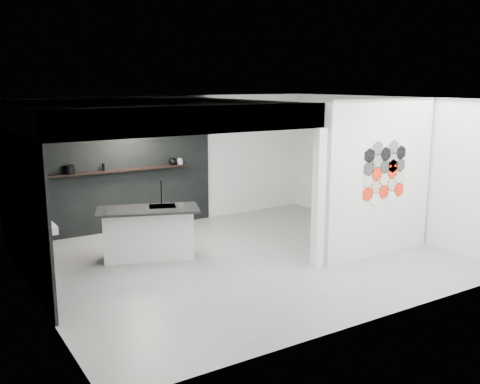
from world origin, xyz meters
name	(u,v)px	position (x,y,z in m)	size (l,w,h in m)	color
floor	(244,259)	(0.00, 0.00, -0.01)	(7.00, 6.00, 0.01)	slate
partition_panel	(380,178)	(2.23, -1.00, 1.40)	(2.45, 0.15, 2.80)	silver
bay_clad_back	(114,176)	(-1.30, 2.97, 1.18)	(4.40, 0.04, 2.35)	black
bay_clad_left	(21,207)	(-3.47, 1.00, 1.18)	(0.04, 4.00, 2.35)	black
bulkhead	(149,113)	(-1.30, 1.00, 2.55)	(4.40, 4.00, 0.40)	silver
corner_column	(318,199)	(0.82, -1.00, 1.18)	(0.16, 0.16, 2.35)	silver
fascia_beam	(202,120)	(-1.30, -0.92, 2.55)	(4.40, 0.16, 0.40)	silver
wall_basin	(41,228)	(-3.24, 0.80, 0.85)	(0.40, 0.60, 0.12)	silver
display_shelf	(120,170)	(-1.20, 2.87, 1.30)	(3.00, 0.15, 0.04)	black
kitchen_island	(149,232)	(-1.40, 0.94, 0.48)	(1.91, 1.34, 1.41)	silver
stockpot	(69,170)	(-2.23, 2.87, 1.41)	(0.21, 0.21, 0.17)	black
kettle	(173,161)	(-0.02, 2.87, 1.40)	(0.18, 0.18, 0.16)	black
glass_bowl	(180,162)	(0.15, 2.87, 1.37)	(0.13, 0.13, 0.09)	gray
glass_vase	(180,161)	(0.15, 2.87, 1.39)	(0.10, 0.10, 0.14)	gray
bottle_dark	(103,167)	(-1.55, 2.87, 1.40)	(0.06, 0.06, 0.15)	black
utensil_cup	(66,171)	(-2.30, 2.87, 1.37)	(0.09, 0.09, 0.11)	black
hex_tile_cluster	(385,173)	(2.26, -1.09, 1.50)	(1.04, 0.02, 1.16)	red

